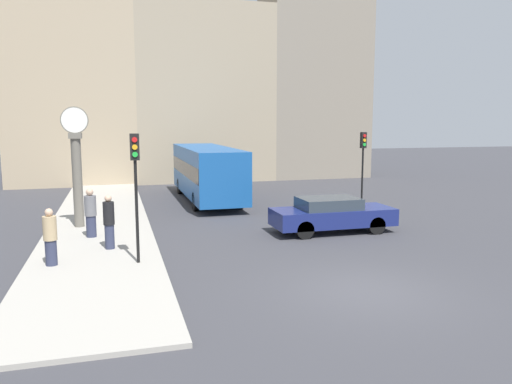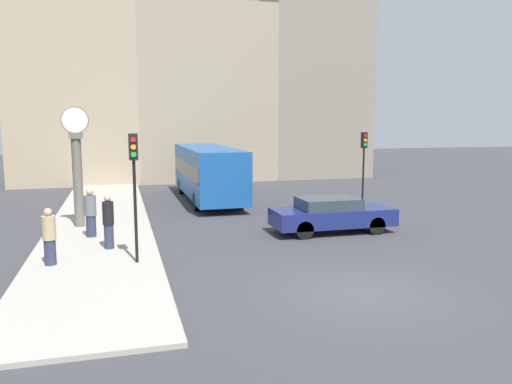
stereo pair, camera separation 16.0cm
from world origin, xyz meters
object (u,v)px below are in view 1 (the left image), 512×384
Objects in this scene: bus_distant at (207,170)px; pedestrian_black_jacket at (109,222)px; traffic_light_near at (135,171)px; sedan_car at (332,214)px; pedestrian_tan_coat at (50,237)px; pedestrian_grey_jacket at (91,213)px; traffic_light_far at (363,154)px; street_clock at (77,170)px.

bus_distant is 5.41× the size of pedestrian_black_jacket.
pedestrian_black_jacket is (-0.81, 1.92, -1.82)m from traffic_light_near.
pedestrian_tan_coat is at bearing -167.09° from sedan_car.
traffic_light_near is 2.15× the size of pedestrian_grey_jacket.
bus_distant is at bearing 145.41° from traffic_light_far.
bus_distant is at bearing 54.17° from pedestrian_grey_jacket.
sedan_car is 8.24m from pedestrian_black_jacket.
bus_distant is (-3.23, 8.99, 0.94)m from sedan_car.
traffic_light_near reaches higher than pedestrian_black_jacket.
sedan_car is 1.25× the size of traffic_light_far.
traffic_light_near reaches higher than pedestrian_tan_coat.
bus_distant is at bearing 43.25° from street_clock.
pedestrian_grey_jacket is at bearing -75.19° from street_clock.
sedan_car is at bearing 5.16° from pedestrian_black_jacket.
pedestrian_black_jacket is 2.04m from pedestrian_grey_jacket.
pedestrian_black_jacket reaches higher than sedan_car.
traffic_light_far is 0.80× the size of street_clock.
traffic_light_near is 3.10m from pedestrian_tan_coat.
street_clock is 2.82× the size of pedestrian_tan_coat.
traffic_light_near is 0.81× the size of street_clock.
bus_distant reaches higher than sedan_car.
pedestrian_black_jacket is (-11.75, -5.06, -1.67)m from traffic_light_far.
traffic_light_near is (-4.17, -11.65, 1.18)m from bus_distant.
sedan_car is 2.66× the size of pedestrian_grey_jacket.
pedestrian_tan_coat reaches higher than sedan_car.
pedestrian_black_jacket is at bearing -71.43° from pedestrian_grey_jacket.
traffic_light_far is 12.98m from street_clock.
traffic_light_near is 4.51m from pedestrian_grey_jacket.
bus_distant is 5.47× the size of pedestrian_grey_jacket.
pedestrian_tan_coat is at bearing -136.89° from pedestrian_black_jacket.
traffic_light_near is at bearing -71.19° from street_clock.
bus_distant is 10.95m from pedestrian_black_jacket.
pedestrian_tan_coat is (-2.43, 0.41, -1.88)m from traffic_light_near.
traffic_light_far is at bearing -34.59° from bus_distant.
street_clock reaches higher than bus_distant.
street_clock reaches higher than pedestrian_black_jacket.
pedestrian_tan_coat is at bearing -120.40° from bus_distant.
street_clock is 5.65m from pedestrian_tan_coat.
sedan_car is at bearing 19.78° from traffic_light_near.
bus_distant is 2.54× the size of traffic_light_near.
pedestrian_black_jacket is (-4.98, -9.73, -0.64)m from bus_distant.
bus_distant is at bearing 62.89° from pedestrian_black_jacket.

